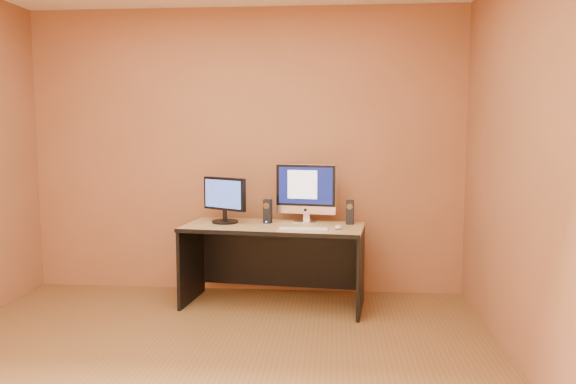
# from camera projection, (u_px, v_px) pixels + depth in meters

# --- Properties ---
(floor) EXTENTS (4.00, 4.00, 0.00)m
(floor) POSITION_uv_depth(u_px,v_px,m) (193.00, 383.00, 3.33)
(floor) COLOR brown
(floor) RESTS_ON ground
(walls) EXTENTS (4.00, 4.00, 2.60)m
(walls) POSITION_uv_depth(u_px,v_px,m) (189.00, 165.00, 3.19)
(walls) COLOR #9A5E3E
(walls) RESTS_ON ground
(desk) EXTENTS (1.57, 0.82, 0.70)m
(desk) POSITION_uv_depth(u_px,v_px,m) (273.00, 266.00, 4.77)
(desk) COLOR tan
(desk) RESTS_ON ground
(imac) EXTENTS (0.56, 0.29, 0.52)m
(imac) POSITION_uv_depth(u_px,v_px,m) (305.00, 193.00, 4.88)
(imac) COLOR silver
(imac) RESTS_ON desk
(second_monitor) EXTENTS (0.50, 0.42, 0.40)m
(second_monitor) POSITION_uv_depth(u_px,v_px,m) (225.00, 200.00, 4.85)
(second_monitor) COLOR black
(second_monitor) RESTS_ON desk
(speaker_left) EXTENTS (0.08, 0.08, 0.21)m
(speaker_left) POSITION_uv_depth(u_px,v_px,m) (268.00, 211.00, 4.84)
(speaker_left) COLOR black
(speaker_left) RESTS_ON desk
(speaker_right) EXTENTS (0.07, 0.07, 0.21)m
(speaker_right) POSITION_uv_depth(u_px,v_px,m) (350.00, 212.00, 4.79)
(speaker_right) COLOR black
(speaker_right) RESTS_ON desk
(keyboard) EXTENTS (0.41, 0.11, 0.02)m
(keyboard) POSITION_uv_depth(u_px,v_px,m) (303.00, 229.00, 4.52)
(keyboard) COLOR silver
(keyboard) RESTS_ON desk
(mouse) EXTENTS (0.08, 0.11, 0.03)m
(mouse) POSITION_uv_depth(u_px,v_px,m) (338.00, 227.00, 4.56)
(mouse) COLOR silver
(mouse) RESTS_ON desk
(cable_a) EXTENTS (0.06, 0.20, 0.01)m
(cable_a) POSITION_uv_depth(u_px,v_px,m) (306.00, 220.00, 5.00)
(cable_a) COLOR black
(cable_a) RESTS_ON desk
(cable_b) EXTENTS (0.09, 0.15, 0.01)m
(cable_b) POSITION_uv_depth(u_px,v_px,m) (304.00, 220.00, 5.00)
(cable_b) COLOR black
(cable_b) RESTS_ON desk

